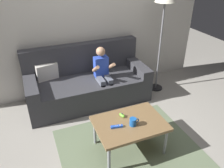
% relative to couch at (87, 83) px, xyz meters
% --- Properties ---
extents(ground_plane, '(8.83, 8.83, 0.00)m').
position_rel_couch_xyz_m(ground_plane, '(0.04, -1.30, -0.30)').
color(ground_plane, '#9E998E').
extents(wall_back, '(4.42, 0.05, 2.50)m').
position_rel_couch_xyz_m(wall_back, '(0.04, 0.38, 0.95)').
color(wall_back, beige).
rests_on(wall_back, ground).
extents(couch, '(1.92, 0.80, 0.90)m').
position_rel_couch_xyz_m(couch, '(0.00, 0.00, 0.00)').
color(couch, '#38383D').
rests_on(couch, ground).
extents(person_seated_on_couch, '(0.30, 0.37, 0.93)m').
position_rel_couch_xyz_m(person_seated_on_couch, '(0.22, -0.19, 0.23)').
color(person_seated_on_couch, slate).
rests_on(person_seated_on_couch, ground).
extents(coffee_table, '(0.82, 0.59, 0.42)m').
position_rel_couch_xyz_m(coffee_table, '(0.15, -1.29, 0.07)').
color(coffee_table, brown).
rests_on(coffee_table, ground).
extents(area_rug, '(1.69, 1.36, 0.01)m').
position_rel_couch_xyz_m(area_rug, '(0.15, -1.29, -0.30)').
color(area_rug, '#6B7A5B').
rests_on(area_rug, ground).
extents(game_remote_blue_near_edge, '(0.14, 0.06, 0.03)m').
position_rel_couch_xyz_m(game_remote_blue_near_edge, '(-0.03, -1.31, 0.13)').
color(game_remote_blue_near_edge, blue).
rests_on(game_remote_blue_near_edge, coffee_table).
extents(nunchuk_lime, '(0.07, 0.10, 0.05)m').
position_rel_couch_xyz_m(nunchuk_lime, '(0.10, -1.16, 0.13)').
color(nunchuk_lime, '#72C638').
rests_on(nunchuk_lime, coffee_table).
extents(coffee_mug, '(0.12, 0.08, 0.10)m').
position_rel_couch_xyz_m(coffee_mug, '(0.16, -1.35, 0.16)').
color(coffee_mug, '#1959B2').
rests_on(coffee_mug, coffee_table).
extents(floor_lamp, '(0.32, 0.32, 1.71)m').
position_rel_couch_xyz_m(floor_lamp, '(1.25, -0.13, 1.18)').
color(floor_lamp, black).
rests_on(floor_lamp, ground).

